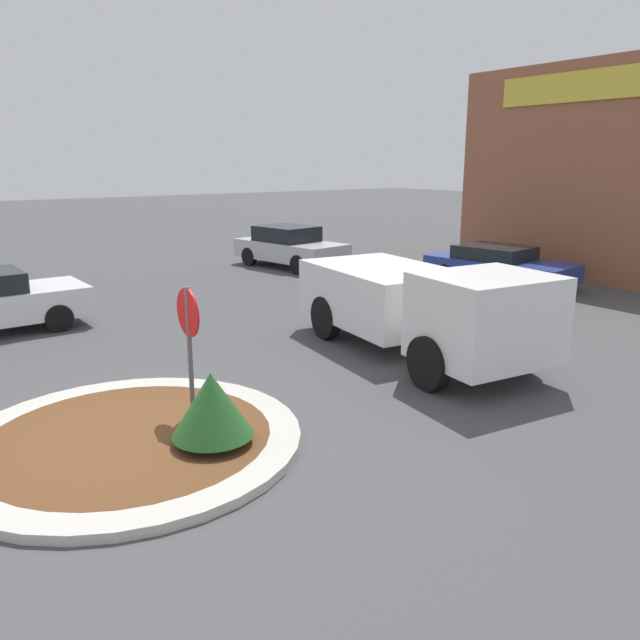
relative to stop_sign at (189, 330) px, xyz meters
name	(u,v)px	position (x,y,z in m)	size (l,w,h in m)	color
ground_plane	(129,444)	(0.23, -1.06, -1.42)	(120.00, 120.00, 0.00)	#474749
traffic_island	(129,440)	(0.23, -1.06, -1.35)	(4.73, 4.73, 0.13)	#BCB7AD
stop_sign	(189,330)	(0.00, 0.00, 0.00)	(0.72, 0.07, 2.05)	#4C4C51
island_shrub	(212,404)	(1.13, -0.22, -0.73)	(1.09, 1.09, 0.99)	brown
utility_truck	(418,304)	(-0.47, 5.06, -0.37)	(6.02, 2.94, 1.92)	white
parked_sedan_blue	(498,265)	(-4.19, 12.22, -0.79)	(4.72, 2.48, 1.22)	navy
parked_sedan_silver	(290,247)	(-10.90, 8.82, -0.67)	(4.55, 2.56, 1.48)	#B7B7BC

